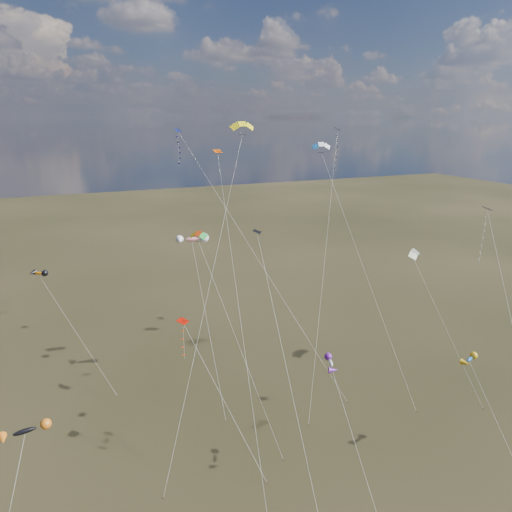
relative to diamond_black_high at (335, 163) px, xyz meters
name	(u,v)px	position (x,y,z in m)	size (l,w,h in m)	color
ground	(332,508)	(-17.13, -29.40, -27.83)	(400.00, 400.00, 0.00)	black
diamond_black_high	(335,163)	(0.00, 0.00, 0.00)	(14.97, 20.19, 32.70)	black
diamond_navy_tall	(191,165)	(-20.08, 4.85, -0.03)	(15.02, 23.51, 32.64)	#0F154D
diamond_black_mid	(279,333)	(-20.21, -24.09, -12.07)	(1.73, 18.58, 23.80)	black
diamond_red_low	(188,346)	(-26.95, -17.45, -15.18)	(6.58, 8.07, 15.33)	#9D0B01
diamond_navy_right	(487,249)	(2.40, -25.30, -6.48)	(7.14, 18.33, 25.47)	#0F0D49
diamond_orange_center	(230,244)	(-20.46, -12.08, -6.87)	(4.64, 25.06, 30.47)	#D14602
parafoil_yellow	(242,125)	(-15.94, -4.20, 5.39)	(16.74, 19.13, 34.07)	yellow
parafoil_blue_white	(322,146)	(-3.15, -1.43, 2.57)	(4.45, 20.86, 31.21)	blue
parafoil_striped	(416,252)	(5.96, -11.52, -10.93)	(3.52, 13.75, 17.67)	gold
parafoil_tricolor	(199,235)	(-23.34, -9.89, -6.11)	(5.97, 13.57, 22.38)	#E2AC05
novelty_black_orange	(25,432)	(-41.41, -22.21, -17.41)	(5.24, 6.98, 10.89)	black
novelty_orange_black	(39,274)	(-40.75, 5.37, -13.17)	(8.91, 10.45, 15.23)	orange
novelty_white_purple	(331,364)	(-15.66, -25.68, -15.30)	(1.47, 10.72, 12.96)	silver
novelty_redwhite_stripe	(192,240)	(-22.32, -2.88, -8.45)	(3.61, 12.14, 20.11)	red
novelty_blue_yellow	(470,360)	(-1.25, -28.33, -16.70)	(2.14, 9.45, 11.63)	blue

